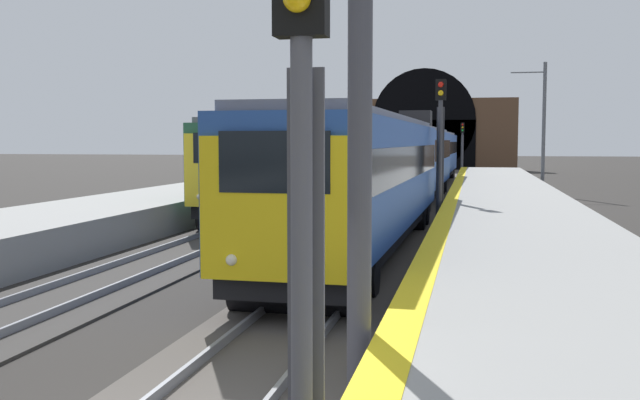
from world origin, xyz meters
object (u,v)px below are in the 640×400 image
Objects in this scene: train_adjacent_platform at (359,154)px; railway_signal_far at (462,143)px; catenary_mast_far at (543,127)px; railway_signal_near at (302,205)px; train_main_approaching at (415,160)px; overhead_signal_gantry at (7,1)px; railway_signal_mid at (440,143)px.

railway_signal_far reaches higher than train_adjacent_platform.
catenary_mast_far is (-6.27, -12.37, 1.77)m from train_adjacent_platform.
train_main_approaching is at bearing -176.86° from railway_signal_near.
railway_signal_far is 0.64× the size of catenary_mast_far.
train_adjacent_platform is 12.24× the size of railway_signal_near.
catenary_mast_far reaches higher than overhead_signal_gantry.
railway_signal_mid reaches higher than railway_signal_near.
overhead_signal_gantry is (3.03, 4.47, 2.19)m from railway_signal_near.
catenary_mast_far is (19.51, -5.31, 0.93)m from railway_signal_mid.
overhead_signal_gantry reaches higher than railway_signal_far.
catenary_mast_far reaches higher than railway_signal_mid.
railway_signal_near is 41.67m from catenary_mast_far.
overhead_signal_gantry is (-68.30, 4.47, 1.87)m from railway_signal_far.
railway_signal_mid reaches higher than train_main_approaching.
railway_signal_far is at bearing 164.66° from train_adjacent_platform.
railway_signal_mid is (21.80, -0.00, 0.40)m from railway_signal_near.
railway_signal_mid is (-12.40, -1.88, 0.93)m from train_main_approaching.
catenary_mast_far is (7.11, -7.18, 1.85)m from train_main_approaching.
train_adjacent_platform is at bearing -16.55° from railway_signal_far.
railway_signal_mid is at bearing 16.53° from train_adjacent_platform.
train_main_approaching is 10.04× the size of railway_signal_mid.
train_main_approaching is 12.58m from railway_signal_mid.
train_adjacent_platform is 26.74m from railway_signal_mid.
railway_signal_far is (23.75, -7.06, 0.77)m from train_adjacent_platform.
railway_signal_mid is at bearing -180.00° from railway_signal_near.
train_adjacent_platform is (13.38, 5.18, 0.08)m from train_main_approaching.
railway_signal_mid is 49.53m from railway_signal_far.
railway_signal_near is 5.83m from overhead_signal_gantry.
train_main_approaching is 11.61× the size of railway_signal_near.
railway_signal_mid reaches higher than train_adjacent_platform.
railway_signal_mid is at bearing 9.63° from train_main_approaching.
train_main_approaching is 31.39m from overhead_signal_gantry.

